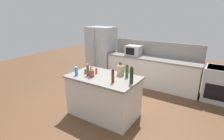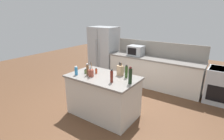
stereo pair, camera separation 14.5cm
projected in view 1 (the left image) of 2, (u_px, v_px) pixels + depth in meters
The scene contains 16 objects.
ground_plane at pixel (104, 114), 4.11m from camera, with size 14.00×14.00×0.00m, color brown.
back_counter_run at pixel (151, 72), 5.57m from camera, with size 2.92×0.66×0.94m.
wall_backsplash at pixel (156, 49), 5.60m from camera, with size 2.88×0.03×0.46m, color gray.
kitchen_island at pixel (104, 96), 3.96m from camera, with size 1.56×0.93×0.94m.
refrigerator at pixel (101, 51), 6.50m from camera, with size 0.97×0.75×1.79m.
range_oven at pixel (219, 84), 4.61m from camera, with size 0.76×0.65×0.92m.
microwave at pixel (134, 50), 5.70m from camera, with size 0.48×0.39×0.31m.
knife_block at pixel (121, 70), 3.86m from camera, with size 0.15×0.13×0.29m.
utensil_crock at pixel (91, 73), 3.78m from camera, with size 0.12×0.12×0.32m.
spice_jar_paprika at pixel (96, 71), 3.98m from camera, with size 0.05×0.05×0.12m.
dish_soap_bottle at pixel (76, 71), 3.85m from camera, with size 0.07×0.07×0.20m.
wine_bottle at pixel (131, 76), 3.39m from camera, with size 0.07×0.07×0.34m.
vinegar_bottle at pixel (113, 76), 3.45m from camera, with size 0.06×0.06×0.27m.
olive_oil_bottle at pixel (127, 72), 3.72m from camera, with size 0.06×0.06×0.28m.
pepper_grinder at pixel (88, 70), 3.84m from camera, with size 0.06×0.06×0.26m.
spice_jar_oregano at pixel (86, 72), 3.98m from camera, with size 0.06×0.06×0.10m.
Camera 1 is at (2.09, -2.92, 2.26)m, focal length 28.00 mm.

